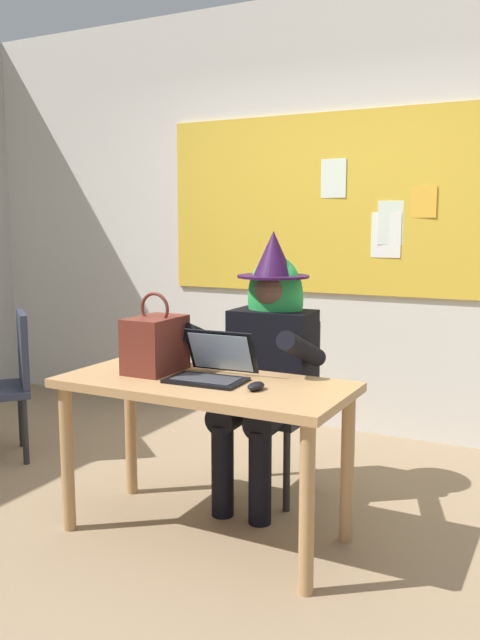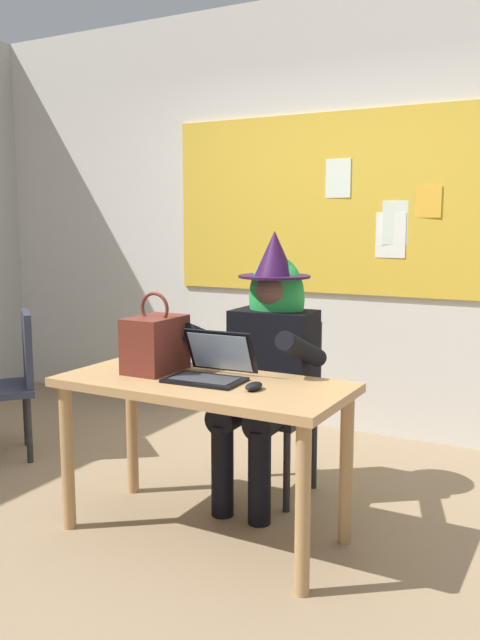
% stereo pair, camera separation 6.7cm
% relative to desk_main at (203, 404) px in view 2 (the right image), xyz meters
% --- Properties ---
extents(ground_plane, '(24.00, 24.00, 0.00)m').
position_rel_desk_main_xyz_m(ground_plane, '(-0.06, 0.02, -0.62)').
color(ground_plane, '#937A5B').
extents(wall_back_bulletin, '(5.98, 2.04, 2.93)m').
position_rel_desk_main_xyz_m(wall_back_bulletin, '(-0.05, 1.85, 0.85)').
color(wall_back_bulletin, silver).
rests_on(wall_back_bulletin, ground).
extents(desk_main, '(1.31, 0.62, 0.73)m').
position_rel_desk_main_xyz_m(desk_main, '(0.00, 0.00, 0.00)').
color(desk_main, tan).
rests_on(desk_main, ground).
extents(chair_at_desk, '(0.43, 0.43, 0.91)m').
position_rel_desk_main_xyz_m(chair_at_desk, '(0.07, 0.66, -0.11)').
color(chair_at_desk, black).
rests_on(chair_at_desk, ground).
extents(person_costumed, '(0.60, 0.65, 1.39)m').
position_rel_desk_main_xyz_m(person_costumed, '(0.07, 0.54, 0.16)').
color(person_costumed, black).
rests_on(person_costumed, ground).
extents(laptop, '(0.35, 0.32, 0.21)m').
position_rel_desk_main_xyz_m(laptop, '(0.02, 0.04, 0.15)').
color(laptop, black).
rests_on(laptop, desk_main).
extents(computer_mouse, '(0.06, 0.11, 0.03)m').
position_rel_desk_main_xyz_m(computer_mouse, '(0.28, -0.05, 0.12)').
color(computer_mouse, black).
rests_on(computer_mouse, desk_main).
extents(handbag, '(0.20, 0.30, 0.38)m').
position_rel_desk_main_xyz_m(handbag, '(-0.29, 0.06, 0.24)').
color(handbag, maroon).
rests_on(handbag, desk_main).
extents(chair_spare_by_window, '(0.59, 0.59, 0.89)m').
position_rel_desk_main_xyz_m(chair_spare_by_window, '(-1.59, 0.35, -0.12)').
color(chair_spare_by_window, '#2D3347').
rests_on(chair_spare_by_window, ground).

